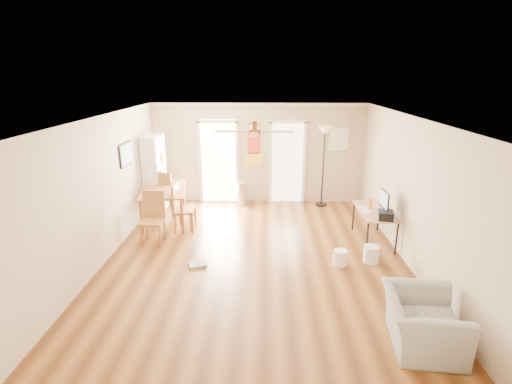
{
  "coord_description": "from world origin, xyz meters",
  "views": [
    {
      "loc": [
        0.17,
        -6.31,
        3.3
      ],
      "look_at": [
        0.0,
        0.6,
        1.15
      ],
      "focal_mm": 26.74,
      "sensor_mm": 36.0,
      "label": 1
    }
  ],
  "objects_px": {
    "dining_chair_far": "(167,192)",
    "computer_desk": "(373,226)",
    "dining_chair_near": "(152,219)",
    "trash_can": "(242,194)",
    "dining_table": "(164,205)",
    "dining_chair_right_b": "(183,208)",
    "dining_chair_right_a": "(184,206)",
    "armchair": "(422,322)",
    "printer": "(386,215)",
    "wastebasket_b": "(371,254)",
    "bookshelf": "(155,174)",
    "torchiere_lamp": "(323,167)",
    "wastebasket_a": "(340,258)"
  },
  "relations": [
    {
      "from": "dining_chair_far",
      "to": "computer_desk",
      "type": "bearing_deg",
      "value": 171.89
    },
    {
      "from": "dining_chair_near",
      "to": "computer_desk",
      "type": "height_order",
      "value": "dining_chair_near"
    },
    {
      "from": "dining_chair_far",
      "to": "trash_can",
      "type": "bearing_deg",
      "value": -148.27
    },
    {
      "from": "dining_table",
      "to": "dining_chair_right_b",
      "type": "relative_size",
      "value": 1.54
    },
    {
      "from": "dining_chair_right_a",
      "to": "armchair",
      "type": "bearing_deg",
      "value": -129.54
    },
    {
      "from": "dining_table",
      "to": "printer",
      "type": "relative_size",
      "value": 5.18
    },
    {
      "from": "wastebasket_b",
      "to": "trash_can",
      "type": "bearing_deg",
      "value": 128.88
    },
    {
      "from": "bookshelf",
      "to": "printer",
      "type": "bearing_deg",
      "value": -9.1
    },
    {
      "from": "bookshelf",
      "to": "trash_can",
      "type": "xyz_separation_m",
      "value": [
        2.12,
        0.49,
        -0.65
      ]
    },
    {
      "from": "dining_table",
      "to": "torchiere_lamp",
      "type": "bearing_deg",
      "value": 17.9
    },
    {
      "from": "bookshelf",
      "to": "dining_chair_right_a",
      "type": "distance_m",
      "value": 1.54
    },
    {
      "from": "wastebasket_a",
      "to": "bookshelf",
      "type": "bearing_deg",
      "value": 145.63
    },
    {
      "from": "dining_chair_far",
      "to": "armchair",
      "type": "height_order",
      "value": "dining_chair_far"
    },
    {
      "from": "dining_chair_near",
      "to": "dining_chair_far",
      "type": "distance_m",
      "value": 1.76
    },
    {
      "from": "dining_chair_right_b",
      "to": "dining_chair_far",
      "type": "xyz_separation_m",
      "value": [
        -0.61,
        1.07,
        0.02
      ]
    },
    {
      "from": "wastebasket_b",
      "to": "wastebasket_a",
      "type": "bearing_deg",
      "value": -168.46
    },
    {
      "from": "printer",
      "to": "armchair",
      "type": "xyz_separation_m",
      "value": [
        -0.3,
        -2.66,
        -0.42
      ]
    },
    {
      "from": "bookshelf",
      "to": "wastebasket_a",
      "type": "height_order",
      "value": "bookshelf"
    },
    {
      "from": "bookshelf",
      "to": "wastebasket_b",
      "type": "height_order",
      "value": "bookshelf"
    },
    {
      "from": "torchiere_lamp",
      "to": "bookshelf",
      "type": "bearing_deg",
      "value": -173.4
    },
    {
      "from": "computer_desk",
      "to": "armchair",
      "type": "distance_m",
      "value": 3.15
    },
    {
      "from": "dining_table",
      "to": "dining_chair_right_a",
      "type": "bearing_deg",
      "value": -35.26
    },
    {
      "from": "dining_chair_right_a",
      "to": "dining_chair_far",
      "type": "distance_m",
      "value": 1.11
    },
    {
      "from": "printer",
      "to": "wastebasket_a",
      "type": "bearing_deg",
      "value": -136.09
    },
    {
      "from": "dining_table",
      "to": "dining_chair_far",
      "type": "distance_m",
      "value": 0.55
    },
    {
      "from": "dining_chair_right_a",
      "to": "computer_desk",
      "type": "xyz_separation_m",
      "value": [
        3.98,
        -0.62,
        -0.17
      ]
    },
    {
      "from": "trash_can",
      "to": "wastebasket_b",
      "type": "relative_size",
      "value": 1.88
    },
    {
      "from": "dining_chair_near",
      "to": "armchair",
      "type": "xyz_separation_m",
      "value": [
        4.23,
        -2.93,
        -0.2
      ]
    },
    {
      "from": "dining_table",
      "to": "trash_can",
      "type": "xyz_separation_m",
      "value": [
        1.73,
        1.23,
        -0.1
      ]
    },
    {
      "from": "dining_table",
      "to": "wastebasket_b",
      "type": "xyz_separation_m",
      "value": [
        4.26,
        -1.92,
        -0.24
      ]
    },
    {
      "from": "computer_desk",
      "to": "wastebasket_b",
      "type": "xyz_separation_m",
      "value": [
        -0.27,
        -0.91,
        -0.18
      ]
    },
    {
      "from": "dining_chair_right_b",
      "to": "wastebasket_b",
      "type": "xyz_separation_m",
      "value": [
        3.71,
        -1.38,
        -0.36
      ]
    },
    {
      "from": "dining_chair_near",
      "to": "dining_chair_far",
      "type": "relative_size",
      "value": 0.98
    },
    {
      "from": "bookshelf",
      "to": "dining_chair_far",
      "type": "distance_m",
      "value": 0.57
    },
    {
      "from": "dining_chair_right_a",
      "to": "dining_chair_far",
      "type": "relative_size",
      "value": 0.94
    },
    {
      "from": "bookshelf",
      "to": "trash_can",
      "type": "bearing_deg",
      "value": 27.9
    },
    {
      "from": "wastebasket_a",
      "to": "torchiere_lamp",
      "type": "bearing_deg",
      "value": 87.91
    },
    {
      "from": "dining_chair_right_a",
      "to": "trash_can",
      "type": "height_order",
      "value": "dining_chair_right_a"
    },
    {
      "from": "dining_chair_right_a",
      "to": "wastebasket_a",
      "type": "height_order",
      "value": "dining_chair_right_a"
    },
    {
      "from": "dining_table",
      "to": "torchiere_lamp",
      "type": "distance_m",
      "value": 4.04
    },
    {
      "from": "dining_table",
      "to": "dining_chair_right_b",
      "type": "height_order",
      "value": "dining_chair_right_b"
    },
    {
      "from": "torchiere_lamp",
      "to": "computer_desk",
      "type": "bearing_deg",
      "value": -71.79
    },
    {
      "from": "bookshelf",
      "to": "trash_can",
      "type": "distance_m",
      "value": 2.27
    },
    {
      "from": "computer_desk",
      "to": "trash_can",
      "type": "bearing_deg",
      "value": 141.46
    },
    {
      "from": "dining_chair_far",
      "to": "dining_table",
      "type": "bearing_deg",
      "value": 106.98
    },
    {
      "from": "computer_desk",
      "to": "dining_chair_right_a",
      "type": "bearing_deg",
      "value": 171.15
    },
    {
      "from": "torchiere_lamp",
      "to": "dining_chair_far",
      "type": "bearing_deg",
      "value": -169.79
    },
    {
      "from": "dining_chair_near",
      "to": "trash_can",
      "type": "height_order",
      "value": "dining_chair_near"
    },
    {
      "from": "trash_can",
      "to": "dining_table",
      "type": "bearing_deg",
      "value": -144.56
    },
    {
      "from": "dining_chair_right_a",
      "to": "printer",
      "type": "relative_size",
      "value": 3.29
    }
  ]
}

